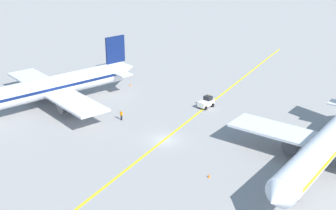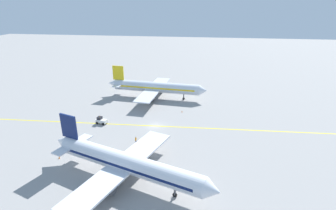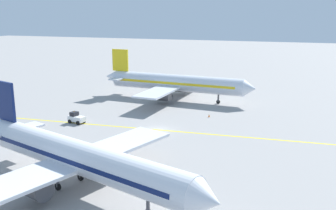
# 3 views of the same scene
# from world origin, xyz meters

# --- Properties ---
(ground_plane) EXTENTS (400.00, 400.00, 0.00)m
(ground_plane) POSITION_xyz_m (0.00, 0.00, 0.00)
(ground_plane) COLOR gray
(apron_yellow_centreline) EXTENTS (6.51, 119.86, 0.01)m
(apron_yellow_centreline) POSITION_xyz_m (0.00, 0.00, 0.00)
(apron_yellow_centreline) COLOR yellow
(apron_yellow_centreline) RESTS_ON ground
(airplane_at_gate) EXTENTS (28.33, 35.55, 10.60)m
(airplane_at_gate) POSITION_xyz_m (-22.63, -4.36, 3.71)
(airplane_at_gate) COLOR silver
(airplane_at_gate) RESTS_ON ground
(airplane_adjacent_stand) EXTENTS (28.19, 34.57, 10.60)m
(airplane_adjacent_stand) POSITION_xyz_m (23.53, -0.73, 3.71)
(airplane_adjacent_stand) COLOR silver
(airplane_adjacent_stand) RESTS_ON ground
(baggage_tug_white) EXTENTS (2.25, 3.24, 2.11)m
(baggage_tug_white) POSITION_xyz_m (0.70, -14.96, 0.90)
(baggage_tug_white) COLOR white
(baggage_tug_white) RESTS_ON ground
(ground_crew_worker) EXTENTS (0.58, 0.25, 1.68)m
(ground_crew_worker) POSITION_xyz_m (9.89, -2.65, 0.91)
(ground_crew_worker) COLOR #23232D
(ground_crew_worker) RESTS_ON ground
(traffic_cone_near_nose) EXTENTS (0.32, 0.32, 0.55)m
(traffic_cone_near_nose) POSITION_xyz_m (-10.63, 6.22, 0.28)
(traffic_cone_near_nose) COLOR orange
(traffic_cone_near_nose) RESTS_ON ground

